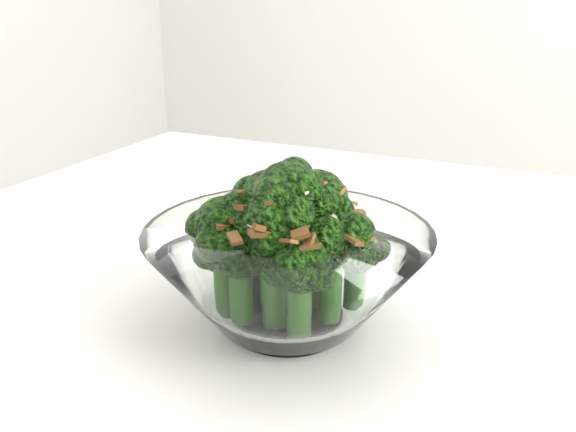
% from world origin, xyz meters
% --- Properties ---
extents(table, '(1.20, 0.81, 0.75)m').
position_xyz_m(table, '(-0.13, -0.08, 0.68)').
color(table, white).
rests_on(table, ground).
extents(broccoli_dish, '(0.20, 0.20, 0.12)m').
position_xyz_m(broccoli_dish, '(-0.28, -0.17, 0.80)').
color(broccoli_dish, white).
rests_on(broccoli_dish, table).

